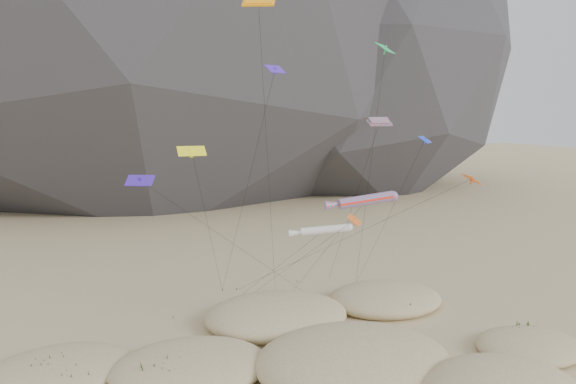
% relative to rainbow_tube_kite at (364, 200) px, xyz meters
% --- Properties ---
extents(dunes, '(48.44, 38.14, 3.92)m').
position_rel_rainbow_tube_kite_xyz_m(dunes, '(-6.24, -5.41, -12.10)').
color(dunes, '#CCB789').
rests_on(dunes, ground).
extents(dune_grass, '(42.80, 28.75, 1.52)m').
position_rel_rainbow_tube_kite_xyz_m(dune_grass, '(-5.78, -6.48, -11.97)').
color(dune_grass, black).
rests_on(dune_grass, ground).
extents(kite_stakes, '(22.51, 6.83, 0.30)m').
position_rel_rainbow_tube_kite_xyz_m(kite_stakes, '(-3.22, 14.06, -12.67)').
color(kite_stakes, '#3F2D1E').
rests_on(kite_stakes, ground).
extents(rainbow_tube_kite, '(7.10, 14.17, 13.61)m').
position_rel_rainbow_tube_kite_xyz_m(rainbow_tube_kite, '(0.00, 0.00, 0.00)').
color(rainbow_tube_kite, '#FD2A1A').
rests_on(rainbow_tube_kite, ground).
extents(white_tube_kite, '(7.07, 13.54, 10.40)m').
position_rel_rainbow_tube_kite_xyz_m(white_tube_kite, '(-2.80, 2.71, -3.03)').
color(white_tube_kite, silver).
rests_on(white_tube_kite, ground).
extents(orange_parafoil, '(7.89, 14.39, 30.20)m').
position_rel_rainbow_tube_kite_xyz_m(orange_parafoil, '(-9.18, 1.88, 16.49)').
color(orange_parafoil, orange).
rests_on(orange_parafoil, ground).
extents(multi_parafoil, '(3.98, 16.31, 20.24)m').
position_rel_rainbow_tube_kite_xyz_m(multi_parafoil, '(2.73, 2.20, 6.71)').
color(multi_parafoil, '#FF1A25').
rests_on(multi_parafoil, ground).
extents(delta_kites, '(33.49, 23.24, 27.05)m').
position_rel_rainbow_tube_kite_xyz_m(delta_kites, '(-3.01, 1.68, 4.79)').
color(delta_kites, yellow).
rests_on(delta_kites, ground).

